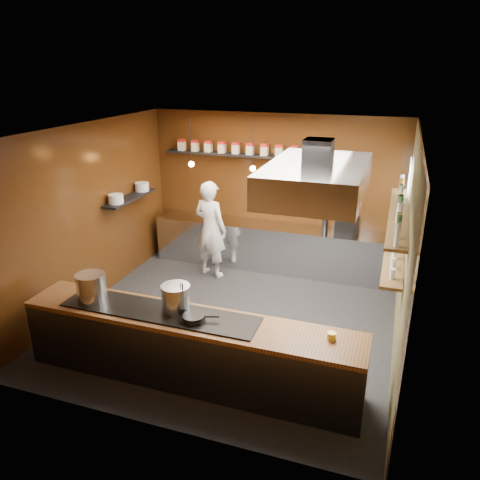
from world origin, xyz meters
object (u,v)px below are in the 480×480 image
at_px(stockpot_large, 91,287).
at_px(espresso_machine, 347,225).
at_px(extractor_hood, 317,179).
at_px(stockpot_small, 176,298).
at_px(chef, 210,229).

bearing_deg(stockpot_large, espresso_machine, 52.86).
bearing_deg(espresso_machine, extractor_hood, -81.47).
bearing_deg(espresso_machine, stockpot_small, -102.02).
bearing_deg(stockpot_small, extractor_hood, 36.63).
xyz_separation_m(stockpot_large, espresso_machine, (2.85, 3.76, -0.05)).
relative_size(stockpot_large, espresso_machine, 1.08).
bearing_deg(chef, extractor_hood, 154.42).
height_order(stockpot_small, espresso_machine, stockpot_small).
xyz_separation_m(espresso_machine, chef, (-2.44, -0.65, -0.15)).
relative_size(extractor_hood, stockpot_large, 5.23).
relative_size(stockpot_large, stockpot_small, 1.04).
height_order(espresso_machine, chef, chef).
bearing_deg(chef, espresso_machine, -150.73).
height_order(extractor_hood, chef, extractor_hood).
bearing_deg(chef, stockpot_large, 96.85).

